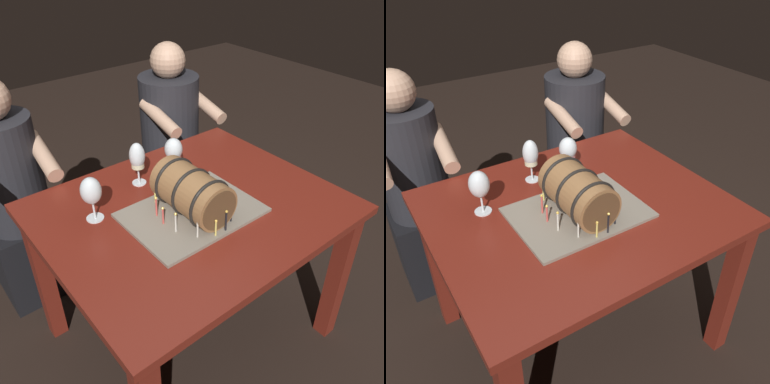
# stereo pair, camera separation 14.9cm
# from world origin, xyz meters

# --- Properties ---
(ground_plane) EXTENTS (8.00, 8.00, 0.00)m
(ground_plane) POSITION_xyz_m (0.00, 0.00, 0.00)
(ground_plane) COLOR black
(dining_table) EXTENTS (1.14, 0.95, 0.75)m
(dining_table) POSITION_xyz_m (0.00, 0.00, 0.63)
(dining_table) COLOR maroon
(dining_table) RESTS_ON ground
(barrel_cake) EXTENTS (0.50, 0.36, 0.20)m
(barrel_cake) POSITION_xyz_m (-0.03, -0.04, 0.84)
(barrel_cake) COLOR gray
(barrel_cake) RESTS_ON dining_table
(wine_glass_white) EXTENTS (0.07, 0.07, 0.19)m
(wine_glass_white) POSITION_xyz_m (-0.07, 0.27, 0.88)
(wine_glass_white) COLOR white
(wine_glass_white) RESTS_ON dining_table
(wine_glass_empty) EXTENTS (0.08, 0.08, 0.18)m
(wine_glass_empty) POSITION_xyz_m (-0.33, 0.16, 0.88)
(wine_glass_empty) COLOR white
(wine_glass_empty) RESTS_ON dining_table
(wine_glass_rose) EXTENTS (0.08, 0.08, 0.17)m
(wine_glass_rose) POSITION_xyz_m (0.10, 0.24, 0.87)
(wine_glass_rose) COLOR white
(wine_glass_rose) RESTS_ON dining_table
(person_seated_left) EXTENTS (0.37, 0.46, 1.17)m
(person_seated_left) POSITION_xyz_m (-0.46, 0.76, 0.52)
(person_seated_left) COLOR black
(person_seated_left) RESTS_ON ground
(person_seated_right) EXTENTS (0.38, 0.47, 1.16)m
(person_seated_right) POSITION_xyz_m (0.46, 0.76, 0.54)
(person_seated_right) COLOR black
(person_seated_right) RESTS_ON ground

